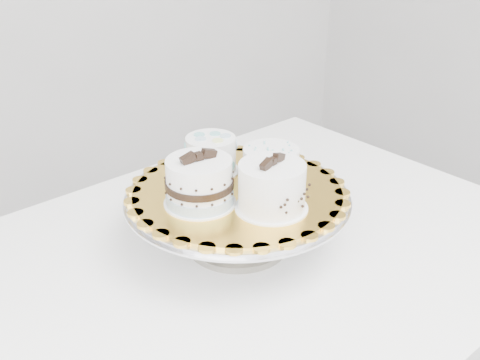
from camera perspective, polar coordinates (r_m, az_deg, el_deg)
table at (r=1.10m, az=-1.88°, el=-11.09°), size 1.28×0.90×0.75m
cake_stand at (r=1.06m, az=-0.24°, el=-2.85°), size 0.40×0.40×0.11m
cake_board at (r=1.05m, az=-0.24°, el=-1.12°), size 0.38×0.38×0.01m
cake_swirl at (r=0.97m, az=3.03°, el=-0.76°), size 0.13×0.13×0.10m
cake_banded at (r=0.99m, az=-3.87°, el=-0.37°), size 0.12×0.12×0.10m
cake_dots at (r=1.10m, az=-2.78°, el=2.46°), size 0.11×0.11×0.07m
cake_ribbon at (r=1.08m, az=2.98°, el=1.48°), size 0.12×0.11×0.06m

